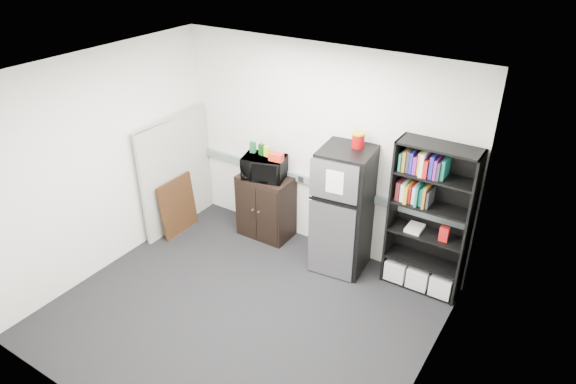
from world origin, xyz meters
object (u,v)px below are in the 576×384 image
object	(u,v)px
bookshelf	(429,221)
refrigerator	(344,210)
microwave	(264,167)
cubicle_partition	(176,173)
cabinet	(266,206)

from	to	relation	value
bookshelf	refrigerator	xyz separation A→B (m)	(-1.00, -0.14, -0.11)
microwave	cubicle_partition	bearing A→B (deg)	-176.72
cubicle_partition	refrigerator	size ratio (longest dim) A/B	1.00
microwave	refrigerator	distance (m)	1.24
refrigerator	bookshelf	bearing A→B (deg)	1.66
cubicle_partition	microwave	xyz separation A→B (m)	(1.21, 0.40, 0.24)
bookshelf	cubicle_partition	bearing A→B (deg)	-171.94
bookshelf	refrigerator	distance (m)	1.02
bookshelf	cubicle_partition	xyz separation A→B (m)	(-3.43, -0.49, -0.10)
cabinet	microwave	bearing A→B (deg)	-90.00
bookshelf	refrigerator	world-z (taller)	bookshelf
bookshelf	cubicle_partition	distance (m)	3.46
bookshelf	cabinet	world-z (taller)	bookshelf
microwave	refrigerator	size ratio (longest dim) A/B	0.34
cabinet	refrigerator	size ratio (longest dim) A/B	0.56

